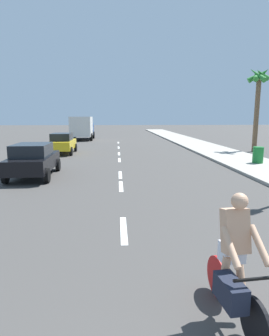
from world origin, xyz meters
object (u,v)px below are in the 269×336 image
(parked_car_yellow, at_px, (62,143))
(palm_tree_far, at_px, (258,89))
(cyclist, at_px, (234,266))
(parked_car_black, at_px, (33,159))
(delivery_truck, at_px, (82,127))
(trash_bin_far, at_px, (258,155))

(parked_car_yellow, bearing_deg, palm_tree_far, 0.56)
(cyclist, xyz_separation_m, parked_car_black, (-5.45, 10.12, 0.01))
(delivery_truck, bearing_deg, parked_car_yellow, -90.53)
(cyclist, height_order, delivery_truck, delivery_truck)
(parked_car_yellow, bearing_deg, delivery_truck, 89.46)
(cyclist, relative_size, parked_car_black, 0.44)
(delivery_truck, relative_size, palm_tree_far, 0.93)
(parked_car_black, bearing_deg, palm_tree_far, 29.23)
(palm_tree_far, bearing_deg, trash_bin_far, -114.14)
(parked_car_black, xyz_separation_m, delivery_truck, (-0.33, 22.36, 0.67))
(cyclist, height_order, parked_car_black, cyclist)
(cyclist, bearing_deg, trash_bin_far, -123.25)
(cyclist, height_order, trash_bin_far, cyclist)
(parked_car_yellow, bearing_deg, cyclist, -73.97)
(delivery_truck, relative_size, trash_bin_far, 6.71)
(parked_car_yellow, distance_m, trash_bin_far, 13.79)
(cyclist, height_order, palm_tree_far, palm_tree_far)
(trash_bin_far, bearing_deg, parked_car_black, -168.08)
(parked_car_black, distance_m, parked_car_yellow, 8.71)
(cyclist, bearing_deg, palm_tree_far, -122.10)
(delivery_truck, bearing_deg, trash_bin_far, -58.78)
(trash_bin_far, bearing_deg, parked_car_yellow, 153.46)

